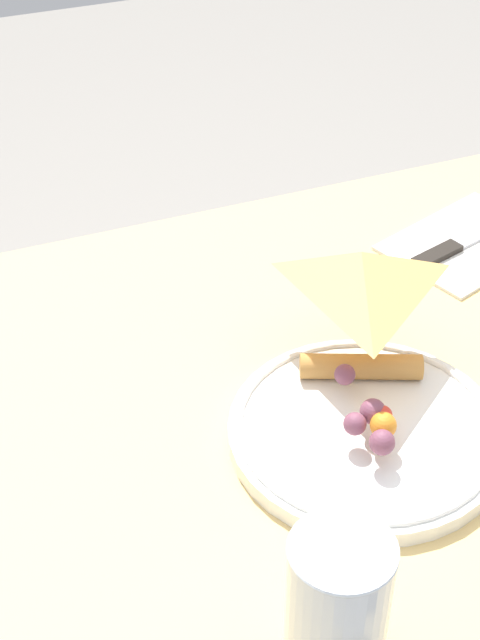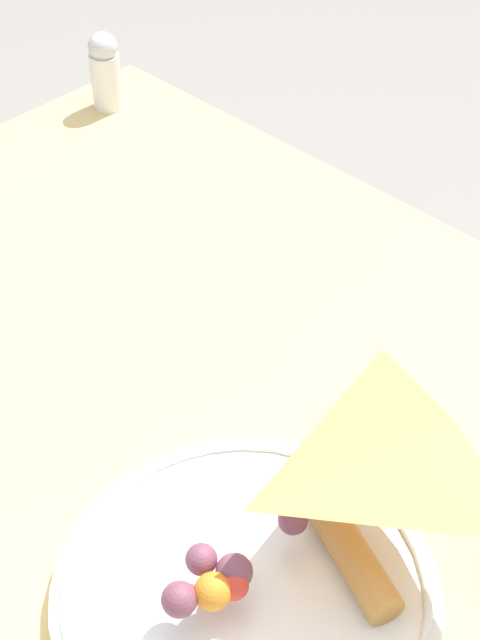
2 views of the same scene
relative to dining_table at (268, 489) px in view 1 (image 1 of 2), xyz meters
The scene contains 5 objects.
dining_table is the anchor object (origin of this frame).
plate_pizza 0.17m from the dining_table, 51.15° to the right, with size 0.24×0.24×0.05m.
milk_glass 0.32m from the dining_table, 103.12° to the right, with size 0.07×0.07×0.11m.
napkin_folded 0.37m from the dining_table, 27.14° to the left, with size 0.22×0.18×0.00m.
butter_knife 0.37m from the dining_table, 27.38° to the left, with size 0.17×0.07×0.01m.
Camera 1 is at (-0.27, -0.62, 1.35)m, focal length 55.00 mm.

